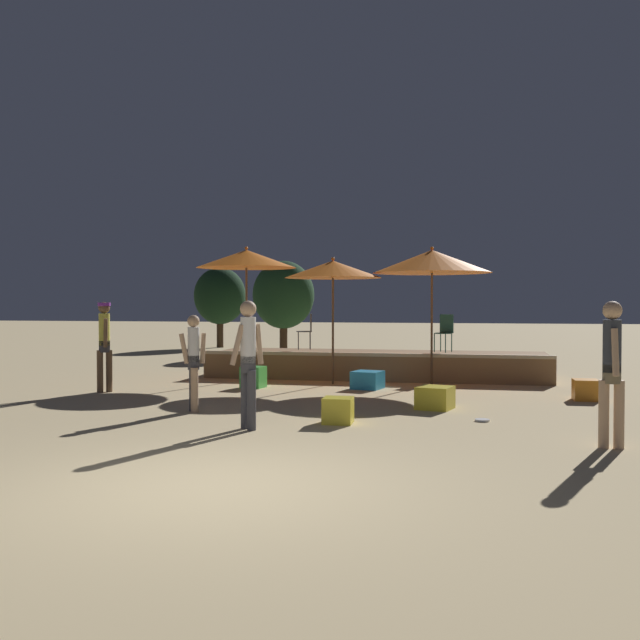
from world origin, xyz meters
TOP-DOWN VIEW (x-y plane):
  - ground_plane at (0.00, 0.00)m, footprint 120.00×120.00m
  - wooden_deck at (0.31, 11.09)m, footprint 8.32×2.59m
  - patio_umbrella_0 at (-2.69, 9.64)m, footprint 2.40×2.40m
  - patio_umbrella_1 at (1.72, 9.62)m, footprint 2.69×2.69m
  - patio_umbrella_2 at (-0.48, 9.17)m, footprint 2.21×2.21m
  - cube_seat_0 at (0.41, 8.47)m, footprint 0.72×0.72m
  - cube_seat_1 at (0.58, 3.99)m, footprint 0.46×0.46m
  - cube_seat_2 at (1.97, 5.79)m, footprint 0.70×0.70m
  - cube_seat_3 at (-2.06, 8.16)m, footprint 0.51×0.51m
  - cube_seat_4 at (4.73, 7.50)m, footprint 0.46×0.46m
  - person_0 at (-2.04, 4.64)m, footprint 0.44×0.31m
  - person_1 at (4.32, 2.82)m, footprint 0.31×0.54m
  - person_2 at (-4.86, 6.79)m, footprint 0.39×0.49m
  - person_3 at (-0.61, 3.20)m, footprint 0.43×0.47m
  - bistro_chair_0 at (1.99, 10.58)m, footprint 0.46×0.46m
  - bistro_chair_1 at (-1.46, 10.89)m, footprint 0.42×0.42m
  - frisbee_disc at (2.76, 4.63)m, footprint 0.23×0.23m
  - background_tree_0 at (-7.60, 21.45)m, footprint 2.15×2.15m
  - background_tree_1 at (-3.91, 17.82)m, footprint 2.20×2.20m

SIDE VIEW (x-z plane):
  - ground_plane at x=0.00m, z-range 0.00..0.00m
  - frisbee_disc at x=2.76m, z-range 0.00..0.03m
  - cube_seat_0 at x=0.41m, z-range 0.00..0.38m
  - cube_seat_2 at x=1.97m, z-range 0.00..0.40m
  - cube_seat_4 at x=4.73m, z-range 0.00..0.40m
  - cube_seat_1 at x=0.58m, z-range 0.00..0.40m
  - cube_seat_3 at x=-2.06m, z-range 0.00..0.46m
  - wooden_deck at x=0.31m, z-range -0.04..0.64m
  - person_0 at x=-2.04m, z-range 0.06..1.70m
  - person_1 at x=4.32m, z-range 0.11..1.99m
  - person_3 at x=-0.61m, z-range 0.12..2.00m
  - person_2 at x=-4.86m, z-range 0.15..2.02m
  - bistro_chair_0 at x=1.99m, z-range 0.77..1.67m
  - bistro_chair_1 at x=-1.46m, z-range 0.77..1.67m
  - background_tree_1 at x=-3.91m, z-range 0.46..3.81m
  - background_tree_0 at x=-7.60m, z-range 0.47..3.81m
  - patio_umbrella_2 at x=-0.48m, z-range 1.17..4.06m
  - patio_umbrella_1 at x=1.72m, z-range 1.23..4.36m
  - patio_umbrella_0 at x=-2.69m, z-range 1.30..4.51m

